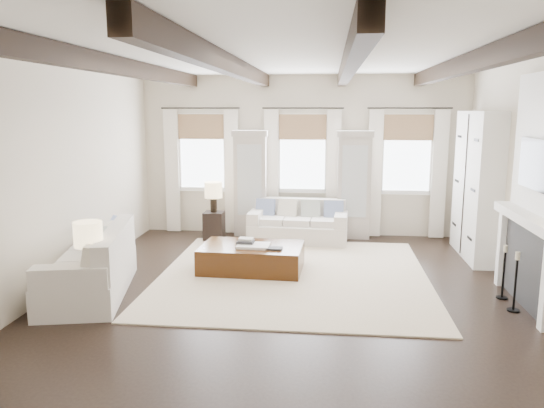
# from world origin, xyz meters

# --- Properties ---
(ground) EXTENTS (7.50, 7.50, 0.00)m
(ground) POSITION_xyz_m (0.00, 0.00, 0.00)
(ground) COLOR black
(ground) RESTS_ON ground
(room_shell) EXTENTS (6.54, 7.54, 3.22)m
(room_shell) POSITION_xyz_m (0.75, 0.90, 1.89)
(room_shell) COLOR beige
(room_shell) RESTS_ON ground
(area_rug) EXTENTS (4.07, 4.23, 0.02)m
(area_rug) POSITION_xyz_m (0.01, 0.93, 0.01)
(area_rug) COLOR beige
(area_rug) RESTS_ON ground
(sofa_back) EXTENTS (1.92, 0.95, 0.80)m
(sofa_back) POSITION_xyz_m (-0.04, 3.10, 0.32)
(sofa_back) COLOR silver
(sofa_back) RESTS_ON ground
(sofa_left) EXTENTS (1.41, 2.30, 0.92)m
(sofa_left) POSITION_xyz_m (-2.68, -0.16, 0.37)
(sofa_left) COLOR silver
(sofa_left) RESTS_ON ground
(ottoman) EXTENTS (1.62, 1.06, 0.42)m
(ottoman) POSITION_xyz_m (-0.66, 1.10, 0.21)
(ottoman) COLOR black
(ottoman) RESTS_ON ground
(tray) EXTENTS (0.52, 0.40, 0.04)m
(tray) POSITION_xyz_m (-0.62, 1.02, 0.44)
(tray) COLOR white
(tray) RESTS_ON ottoman
(book_lower) EXTENTS (0.27, 0.21, 0.04)m
(book_lower) POSITION_xyz_m (-0.75, 1.09, 0.48)
(book_lower) COLOR #262628
(book_lower) RESTS_ON tray
(book_upper) EXTENTS (0.23, 0.18, 0.03)m
(book_upper) POSITION_xyz_m (-0.76, 1.13, 0.51)
(book_upper) COLOR beige
(book_upper) RESTS_ON book_lower
(book_loose) EXTENTS (0.25, 0.19, 0.03)m
(book_loose) POSITION_xyz_m (-0.28, 0.90, 0.43)
(book_loose) COLOR #262628
(book_loose) RESTS_ON ottoman
(side_table_front) EXTENTS (0.54, 0.54, 0.54)m
(side_table_front) POSITION_xyz_m (-2.46, -0.74, 0.27)
(side_table_front) COLOR black
(side_table_front) RESTS_ON ground
(lamp_front) EXTENTS (0.35, 0.35, 0.61)m
(lamp_front) POSITION_xyz_m (-2.46, -0.74, 0.96)
(lamp_front) COLOR black
(lamp_front) RESTS_ON side_table_front
(side_table_back) EXTENTS (0.38, 0.38, 0.56)m
(side_table_back) POSITION_xyz_m (-1.68, 2.99, 0.28)
(side_table_back) COLOR black
(side_table_back) RESTS_ON ground
(lamp_back) EXTENTS (0.34, 0.34, 0.58)m
(lamp_back) POSITION_xyz_m (-1.68, 2.99, 0.96)
(lamp_back) COLOR black
(lamp_back) RESTS_ON side_table_back
(candlestick_near) EXTENTS (0.16, 0.16, 0.78)m
(candlestick_near) POSITION_xyz_m (2.90, -0.23, 0.32)
(candlestick_near) COLOR black
(candlestick_near) RESTS_ON ground
(candlestick_far) EXTENTS (0.15, 0.15, 0.74)m
(candlestick_far) POSITION_xyz_m (2.90, 0.23, 0.31)
(candlestick_far) COLOR black
(candlestick_far) RESTS_ON ground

